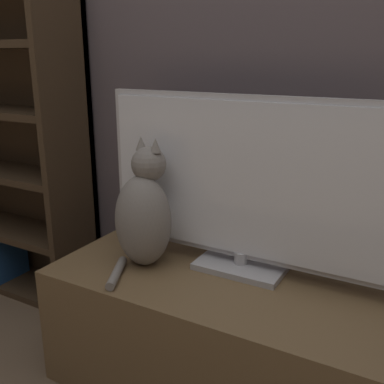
% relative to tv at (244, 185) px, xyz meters
% --- Properties ---
extents(tv_stand, '(1.22, 0.56, 0.41)m').
position_rel_tv_xyz_m(tv_stand, '(0.04, -0.07, -0.49)').
color(tv_stand, brown).
rests_on(tv_stand, ground_plane).
extents(tv, '(0.96, 0.17, 0.56)m').
position_rel_tv_xyz_m(tv, '(0.00, 0.00, 0.00)').
color(tv, '#B7B7BC').
rests_on(tv, tv_stand).
extents(cat, '(0.22, 0.31, 0.42)m').
position_rel_tv_xyz_m(cat, '(-0.30, -0.12, -0.11)').
color(cat, gray).
rests_on(cat, tv_stand).
extents(bookshelf, '(0.82, 0.28, 1.41)m').
position_rel_tv_xyz_m(bookshelf, '(-1.22, 0.12, -0.05)').
color(bookshelf, '#3D2D1E').
rests_on(bookshelf, ground_plane).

